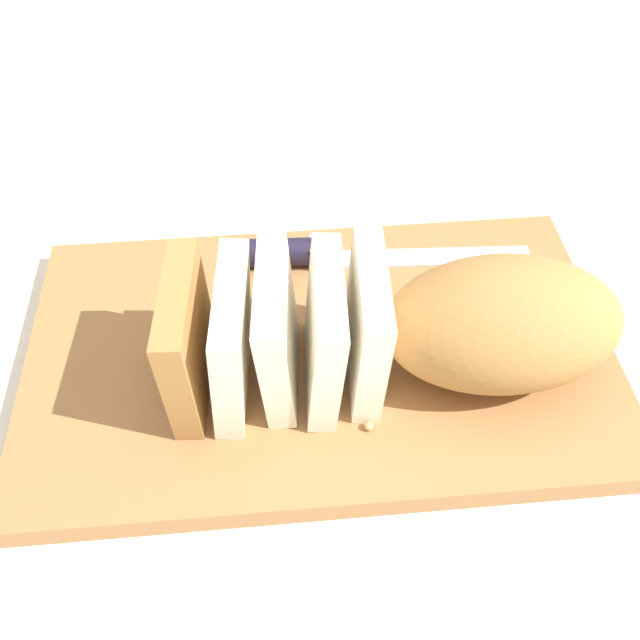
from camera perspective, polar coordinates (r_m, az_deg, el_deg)
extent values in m
plane|color=silver|center=(0.56, 0.00, -3.41)|extent=(3.00, 3.00, 0.00)
cube|color=#9E6B3D|center=(0.55, 0.00, -2.77)|extent=(0.45, 0.27, 0.02)
ellipsoid|color=#A8753D|center=(0.51, 14.68, -0.34)|extent=(0.17, 0.11, 0.10)
cube|color=#F2E8CC|center=(0.49, 3.86, -0.41)|extent=(0.03, 0.10, 0.10)
cube|color=#F2E8CC|center=(0.48, 0.22, -1.11)|extent=(0.03, 0.10, 0.10)
cube|color=#F2E8CC|center=(0.49, -3.52, -0.83)|extent=(0.03, 0.10, 0.10)
cube|color=#F2E8CC|center=(0.48, -7.24, -1.63)|extent=(0.03, 0.10, 0.10)
cube|color=#A8753D|center=(0.49, -10.91, -1.65)|extent=(0.03, 0.10, 0.10)
cube|color=silver|center=(0.61, 8.69, 5.08)|extent=(0.18, 0.03, 0.00)
cylinder|color=black|center=(0.60, -3.19, 5.57)|extent=(0.07, 0.03, 0.02)
cube|color=silver|center=(0.60, 0.13, 5.58)|extent=(0.02, 0.02, 0.02)
sphere|color=tan|center=(0.49, 4.02, -8.69)|extent=(0.01, 0.01, 0.01)
sphere|color=tan|center=(0.54, 9.49, -1.99)|extent=(0.01, 0.01, 0.01)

